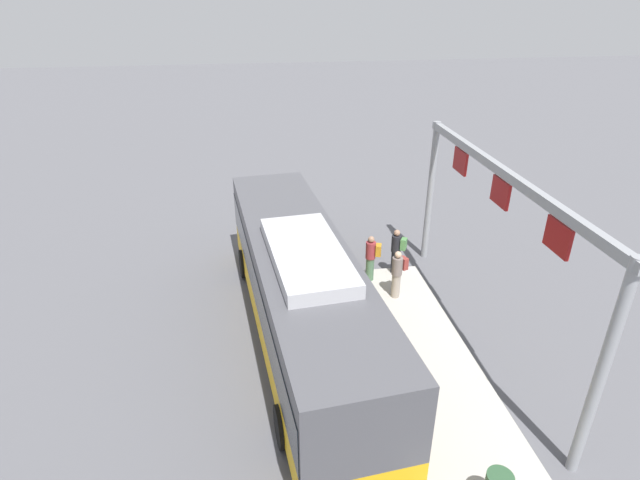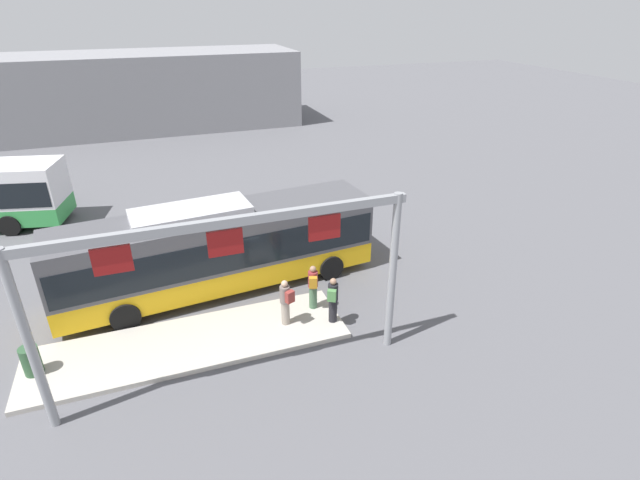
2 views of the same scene
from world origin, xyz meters
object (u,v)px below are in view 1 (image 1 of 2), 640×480
object	(u,v)px
bus_main	(301,286)
person_boarding	(371,257)
person_waiting_near	(397,250)
person_waiting_mid	(397,273)

from	to	relation	value
bus_main	person_boarding	distance (m)	3.94
person_boarding	person_waiting_near	distance (m)	1.06
person_boarding	person_waiting_near	world-z (taller)	same
bus_main	person_waiting_near	size ratio (longest dim) A/B	7.12
bus_main	person_waiting_mid	bearing A→B (deg)	-70.16
bus_main	person_waiting_near	world-z (taller)	bus_main
person_waiting_mid	person_waiting_near	bearing A→B (deg)	-127.96
person_boarding	person_waiting_mid	xyz separation A→B (m)	(-1.16, -0.59, 0.00)
bus_main	person_boarding	xyz separation A→B (m)	(2.74, -2.73, -0.76)
bus_main	person_boarding	world-z (taller)	bus_main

